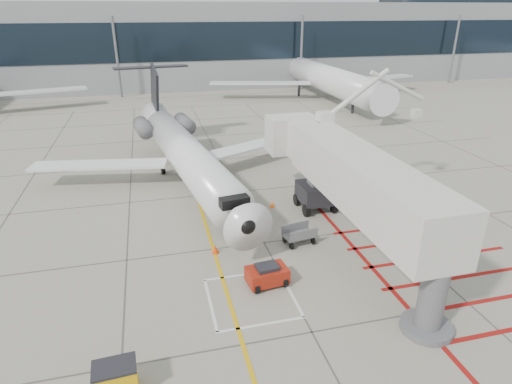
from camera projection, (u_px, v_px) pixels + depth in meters
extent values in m
plane|color=#9E9988|center=(284.00, 280.00, 22.21)|extent=(260.00, 260.00, 0.00)
cone|color=#E93F0C|center=(215.00, 249.00, 24.59)|extent=(0.39, 0.39, 0.54)
cone|color=#FC5D0D|center=(272.00, 204.00, 30.37)|extent=(0.32, 0.32, 0.45)
cube|color=gray|center=(226.00, 42.00, 84.05)|extent=(180.00, 28.00, 14.00)
cube|color=black|center=(241.00, 41.00, 71.14)|extent=(180.00, 0.10, 6.00)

